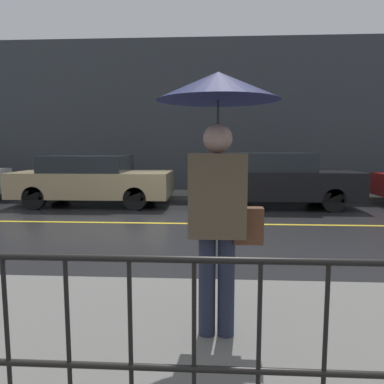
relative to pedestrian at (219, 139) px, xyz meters
name	(u,v)px	position (x,y,z in m)	size (l,w,h in m)	color
ground_plane	(166,223)	(-1.10, 5.16, -1.77)	(80.00, 80.00, 0.00)	#262628
sidewalk_near	(87,342)	(-1.10, -0.09, -1.71)	(28.00, 2.84, 0.12)	slate
sidewalk_far	(183,194)	(-1.10, 9.86, -1.71)	(28.00, 1.75, 0.12)	slate
lane_marking	(166,223)	(-1.10, 5.16, -1.77)	(25.20, 0.12, 0.01)	gold
building_storefront	(185,117)	(-1.10, 10.88, 1.01)	(28.00, 0.30, 5.57)	#383D42
railing_foreground	(7,328)	(-1.10, -1.25, -1.00)	(12.00, 0.04, 1.06)	black
pedestrian	(219,139)	(0.00, 0.00, 0.00)	(0.98, 0.98, 2.18)	#23283D
car_tan	(93,180)	(-3.59, 7.71, -1.02)	(4.50, 1.95, 1.45)	tan
car_black	(273,179)	(1.66, 7.71, -0.99)	(4.54, 1.90, 1.53)	black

